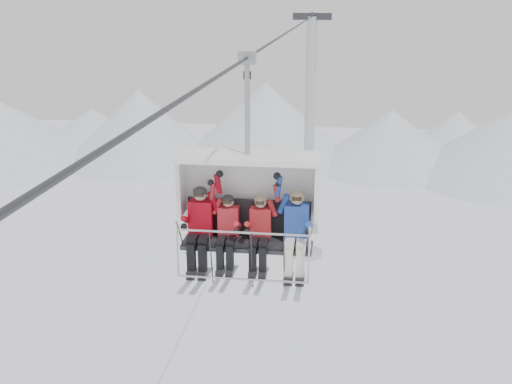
# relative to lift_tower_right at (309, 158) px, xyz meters

# --- Properties ---
(ridgeline) EXTENTS (72.00, 21.00, 7.00)m
(ridgeline) POSITION_rel_lift_tower_right_xyz_m (-1.58, 20.05, -2.94)
(ridgeline) COLOR silver
(ridgeline) RESTS_ON ground
(lift_tower_right) EXTENTS (2.00, 1.80, 13.48)m
(lift_tower_right) POSITION_rel_lift_tower_right_xyz_m (0.00, 0.00, 0.00)
(lift_tower_right) COLOR #B6B8BD
(lift_tower_right) RESTS_ON ground
(haul_cable) EXTENTS (0.06, 50.00, 0.06)m
(haul_cable) POSITION_rel_lift_tower_right_xyz_m (0.00, -22.00, 7.52)
(haul_cable) COLOR #303136
(haul_cable) RESTS_ON lift_tower_left
(chairlift_carrier) EXTENTS (2.59, 1.17, 3.98)m
(chairlift_carrier) POSITION_rel_lift_tower_right_xyz_m (0.00, -23.03, 4.94)
(chairlift_carrier) COLOR black
(chairlift_carrier) RESTS_ON haul_cable
(skier_far_left) EXTENTS (0.44, 1.69, 1.74)m
(skier_far_left) POSITION_rel_lift_tower_right_xyz_m (-0.87, -23.34, 4.47)
(skier_far_left) COLOR #AB0616
(skier_far_left) RESTS_ON chairlift_carrier
(skier_center_left) EXTENTS (0.38, 1.69, 1.54)m
(skier_center_left) POSITION_rel_lift_tower_right_xyz_m (-0.35, -23.35, 4.40)
(skier_center_left) COLOR red
(skier_center_left) RESTS_ON chairlift_carrier
(skier_center_right) EXTENTS (0.39, 1.69, 1.56)m
(skier_center_right) POSITION_rel_lift_tower_right_xyz_m (0.25, -23.35, 4.41)
(skier_center_right) COLOR #B51F24
(skier_center_right) RESTS_ON chairlift_carrier
(skier_far_right) EXTENTS (0.44, 1.69, 1.74)m
(skier_far_right) POSITION_rel_lift_tower_right_xyz_m (0.92, -23.34, 4.47)
(skier_far_right) COLOR #2447AC
(skier_far_right) RESTS_ON chairlift_carrier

